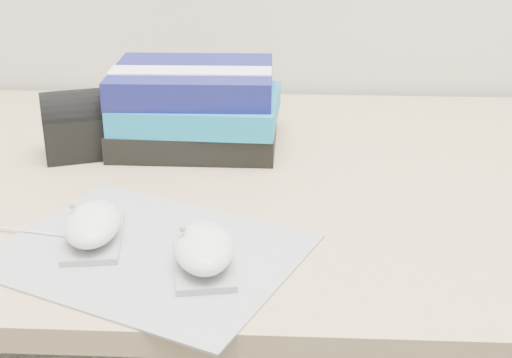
{
  "coord_description": "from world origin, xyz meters",
  "views": [
    {
      "loc": [
        -0.01,
        0.62,
        1.13
      ],
      "look_at": [
        -0.05,
        1.46,
        0.77
      ],
      "focal_mm": 50.0,
      "sensor_mm": 36.0,
      "label": 1
    }
  ],
  "objects_px": {
    "mouse_front": "(203,249)",
    "book_stack": "(196,107)",
    "mouse_rear": "(93,225)",
    "desk": "(292,287)",
    "pouch": "(82,124)"
  },
  "relations": [
    {
      "from": "mouse_front",
      "to": "book_stack",
      "type": "relative_size",
      "value": 0.48
    },
    {
      "from": "desk",
      "to": "mouse_front",
      "type": "height_order",
      "value": "mouse_front"
    },
    {
      "from": "mouse_rear",
      "to": "mouse_front",
      "type": "height_order",
      "value": "same"
    },
    {
      "from": "pouch",
      "to": "book_stack",
      "type": "bearing_deg",
      "value": 18.72
    },
    {
      "from": "mouse_rear",
      "to": "book_stack",
      "type": "height_order",
      "value": "book_stack"
    },
    {
      "from": "mouse_rear",
      "to": "pouch",
      "type": "height_order",
      "value": "pouch"
    },
    {
      "from": "mouse_front",
      "to": "pouch",
      "type": "relative_size",
      "value": 0.93
    },
    {
      "from": "mouse_rear",
      "to": "mouse_front",
      "type": "relative_size",
      "value": 0.99
    },
    {
      "from": "mouse_rear",
      "to": "pouch",
      "type": "relative_size",
      "value": 0.92
    },
    {
      "from": "mouse_front",
      "to": "pouch",
      "type": "xyz_separation_m",
      "value": [
        -0.23,
        0.34,
        0.03
      ]
    },
    {
      "from": "mouse_rear",
      "to": "mouse_front",
      "type": "bearing_deg",
      "value": -20.61
    },
    {
      "from": "mouse_rear",
      "to": "desk",
      "type": "bearing_deg",
      "value": 50.73
    },
    {
      "from": "desk",
      "to": "book_stack",
      "type": "bearing_deg",
      "value": 161.85
    },
    {
      "from": "mouse_rear",
      "to": "book_stack",
      "type": "xyz_separation_m",
      "value": [
        0.08,
        0.34,
        0.04
      ]
    },
    {
      "from": "desk",
      "to": "mouse_rear",
      "type": "bearing_deg",
      "value": -129.27
    }
  ]
}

